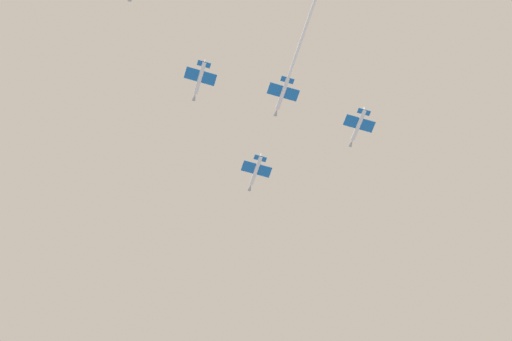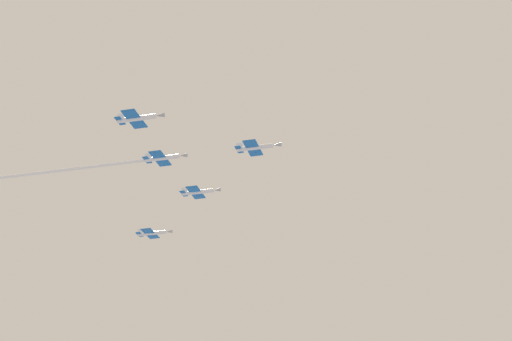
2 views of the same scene
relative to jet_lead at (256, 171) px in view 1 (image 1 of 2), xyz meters
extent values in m
cylinder|color=white|center=(-0.22, -0.02, -0.01)|extent=(8.17, 1.71, 0.99)
cone|color=#9EA3AD|center=(4.72, 0.42, -0.01)|extent=(1.88, 1.10, 0.94)
cube|color=blue|center=(-0.66, -0.06, -0.05)|extent=(3.52, 7.44, 0.16)
cube|color=blue|center=(-3.75, -0.34, -0.01)|extent=(1.53, 3.17, 0.16)
cube|color=white|center=(-3.68, -0.33, 0.80)|extent=(1.45, 0.27, 1.62)
cylinder|color=white|center=(-21.28, 17.59, 0.43)|extent=(8.17, 1.71, 0.99)
cone|color=#9EA3AD|center=(-16.34, 18.03, 0.43)|extent=(1.88, 1.10, 0.94)
cube|color=blue|center=(-21.73, 17.55, 0.39)|extent=(3.52, 7.44, 0.16)
cube|color=blue|center=(-24.82, 17.28, 0.43)|extent=(1.53, 3.17, 0.16)
cube|color=white|center=(-24.75, 17.28, 1.24)|extent=(1.45, 0.27, 1.62)
cylinder|color=white|center=(-17.83, -21.08, -1.14)|extent=(8.17, 1.71, 0.99)
cone|color=#9EA3AD|center=(-12.89, -20.64, -1.14)|extent=(1.88, 1.10, 0.94)
cube|color=blue|center=(-18.28, -21.12, -1.19)|extent=(3.52, 7.44, 0.16)
cube|color=blue|center=(-21.36, -21.40, -1.14)|extent=(1.53, 3.17, 0.16)
cube|color=white|center=(-21.29, -21.39, -0.33)|extent=(1.45, 0.27, 1.62)
cylinder|color=white|center=(-21.49, -1.92, 0.16)|extent=(8.17, 1.71, 0.99)
cone|color=#9EA3AD|center=(-16.55, -1.48, 0.16)|extent=(1.88, 1.10, 0.94)
cube|color=blue|center=(-21.94, -1.96, 0.11)|extent=(3.52, 7.44, 0.16)
cube|color=blue|center=(-25.03, -2.24, 0.16)|extent=(1.53, 3.17, 0.16)
cube|color=white|center=(-24.95, -2.23, 0.97)|extent=(1.45, 0.27, 1.62)
camera|label=1|loc=(-93.06, 19.38, -169.69)|focal=55.73mm
camera|label=2|loc=(46.29, -133.00, -77.06)|focal=52.05mm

